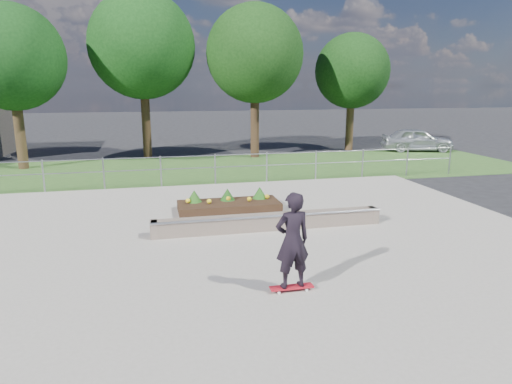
# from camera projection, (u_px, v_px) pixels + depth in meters

# --- Properties ---
(ground) EXTENTS (120.00, 120.00, 0.00)m
(ground) POSITION_uv_depth(u_px,v_px,m) (262.00, 255.00, 10.14)
(ground) COLOR black
(ground) RESTS_ON ground
(grass_verge) EXTENTS (30.00, 8.00, 0.02)m
(grass_verge) POSITION_uv_depth(u_px,v_px,m) (205.00, 169.00, 20.58)
(grass_verge) COLOR #2D5020
(grass_verge) RESTS_ON ground
(concrete_slab) EXTENTS (15.00, 15.00, 0.06)m
(concrete_slab) POSITION_uv_depth(u_px,v_px,m) (262.00, 254.00, 10.13)
(concrete_slab) COLOR gray
(concrete_slab) RESTS_ON ground
(fence) EXTENTS (20.06, 0.06, 1.20)m
(fence) POSITION_uv_depth(u_px,v_px,m) (215.00, 165.00, 17.08)
(fence) COLOR gray
(fence) RESTS_ON ground
(tree_far_left) EXTENTS (4.55, 4.55, 7.15)m
(tree_far_left) POSITION_uv_depth(u_px,v_px,m) (11.00, 58.00, 19.63)
(tree_far_left) COLOR #332314
(tree_far_left) RESTS_ON ground
(tree_mid_left) EXTENTS (5.25, 5.25, 8.25)m
(tree_mid_left) POSITION_uv_depth(u_px,v_px,m) (142.00, 46.00, 22.56)
(tree_mid_left) COLOR black
(tree_mid_left) RESTS_ON ground
(tree_mid_right) EXTENTS (4.90, 4.90, 7.70)m
(tree_mid_right) POSITION_uv_depth(u_px,v_px,m) (255.00, 54.00, 22.89)
(tree_mid_right) COLOR black
(tree_mid_right) RESTS_ON ground
(tree_far_right) EXTENTS (4.20, 4.20, 6.60)m
(tree_far_right) POSITION_uv_depth(u_px,v_px,m) (352.00, 71.00, 25.79)
(tree_far_right) COLOR #362515
(tree_far_right) RESTS_ON ground
(grind_ledge) EXTENTS (6.00, 0.44, 0.43)m
(grind_ledge) POSITION_uv_depth(u_px,v_px,m) (269.00, 222.00, 11.75)
(grind_ledge) COLOR brown
(grind_ledge) RESTS_ON concrete_slab
(planter_bed) EXTENTS (3.00, 1.20, 0.61)m
(planter_bed) POSITION_uv_depth(u_px,v_px,m) (229.00, 204.00, 13.62)
(planter_bed) COLOR black
(planter_bed) RESTS_ON concrete_slab
(skateboarder) EXTENTS (0.80, 0.49, 1.84)m
(skateboarder) POSITION_uv_depth(u_px,v_px,m) (292.00, 241.00, 8.04)
(skateboarder) COLOR silver
(skateboarder) RESTS_ON concrete_slab
(parked_car) EXTENTS (4.22, 2.57, 1.34)m
(parked_car) POSITION_uv_depth(u_px,v_px,m) (417.00, 140.00, 26.16)
(parked_car) COLOR #A6AAAF
(parked_car) RESTS_ON ground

